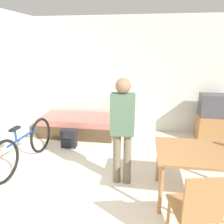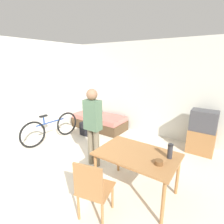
# 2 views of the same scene
# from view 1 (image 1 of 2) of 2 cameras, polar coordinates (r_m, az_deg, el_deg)

# --- Properties ---
(wall_back) EXTENTS (5.56, 0.06, 2.70)m
(wall_back) POSITION_cam_1_polar(r_m,az_deg,el_deg) (5.28, 4.51, 9.38)
(wall_back) COLOR silver
(wall_back) RESTS_ON ground_plane
(daybed) EXTENTS (1.75, 0.82, 0.44)m
(daybed) POSITION_cam_1_polar(r_m,az_deg,el_deg) (5.28, -8.93, -3.48)
(daybed) COLOR #4C3823
(daybed) RESTS_ON ground_plane
(tv) EXTENTS (0.59, 0.44, 1.05)m
(tv) POSITION_cam_1_polar(r_m,az_deg,el_deg) (5.26, 24.62, -1.62)
(tv) COLOR #9E6B3D
(tv) RESTS_ON ground_plane
(dining_table) EXTENTS (1.26, 0.83, 0.73)m
(dining_table) POSITION_cam_1_polar(r_m,az_deg,el_deg) (3.16, 23.13, -10.90)
(dining_table) COLOR #9E6B3D
(dining_table) RESTS_ON ground_plane
(wooden_chair) EXTENTS (0.53, 0.53, 0.91)m
(wooden_chair) POSITION_cam_1_polar(r_m,az_deg,el_deg) (2.52, 21.44, -22.24)
(wooden_chair) COLOR #9E6B3D
(wooden_chair) RESTS_ON ground_plane
(bicycle) EXTENTS (0.19, 1.74, 0.78)m
(bicycle) POSITION_cam_1_polar(r_m,az_deg,el_deg) (4.16, -21.88, -8.31)
(bicycle) COLOR black
(bicycle) RESTS_ON ground_plane
(person_standing) EXTENTS (0.34, 0.22, 1.63)m
(person_standing) POSITION_cam_1_polar(r_m,az_deg,el_deg) (3.16, 2.76, -3.43)
(person_standing) COLOR #6B604C
(person_standing) RESTS_ON ground_plane
(backpack) EXTENTS (0.30, 0.20, 0.39)m
(backpack) POSITION_cam_1_polar(r_m,az_deg,el_deg) (4.66, -11.22, -6.80)
(backpack) COLOR black
(backpack) RESTS_ON ground_plane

